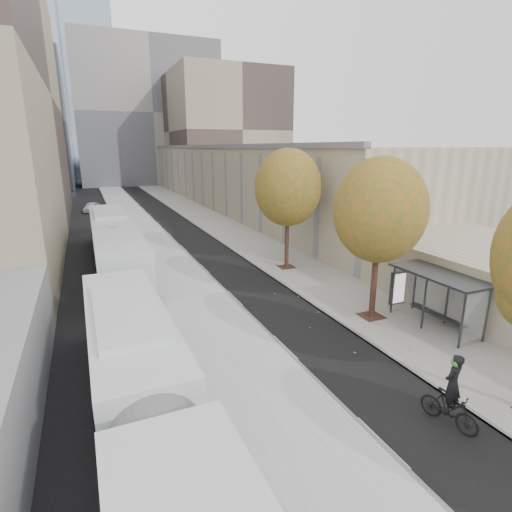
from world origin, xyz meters
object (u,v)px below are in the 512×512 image
bus_shelter (442,282)px  bus_near (149,415)px  cyclist (450,400)px  bus_far (114,242)px  distant_car (91,207)px

bus_shelter → bus_near: (-13.40, -3.35, -0.63)m
bus_shelter → cyclist: bearing=-134.4°
bus_near → bus_far: (0.60, 19.56, 0.14)m
bus_far → cyclist: size_ratio=8.04×
bus_shelter → cyclist: (-5.05, -5.16, -1.33)m
bus_far → bus_near: bearing=-91.6°
bus_near → cyclist: size_ratio=7.38×
bus_shelter → bus_near: bearing=-166.0°
distant_car → bus_far: bearing=-70.6°
bus_far → distant_car: bus_far is taller
bus_shelter → distant_car: (-13.76, 42.93, -1.58)m
bus_far → distant_car: (-0.96, 26.72, -1.09)m
bus_far → distant_car: bearing=92.2°
bus_near → bus_far: size_ratio=0.92×
bus_shelter → bus_far: bearing=128.3°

